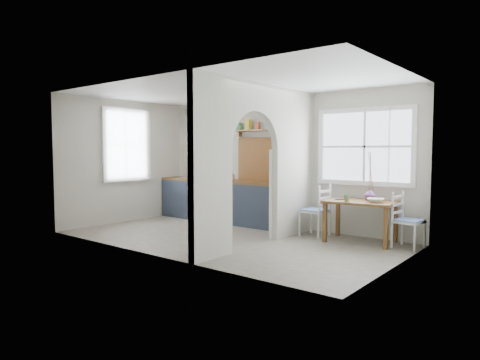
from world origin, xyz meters
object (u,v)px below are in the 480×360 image
Objects in this scene: vase at (370,194)px; dining_table at (360,221)px; chair_left at (315,210)px; kettle at (288,178)px; chair_right at (409,220)px.

dining_table is at bearing -118.08° from vase.
kettle reaches higher than chair_left.
dining_table is 0.77m from chair_right.
kettle is at bearing 171.97° from dining_table.
dining_table is 5.10× the size of kettle.
dining_table is at bearing 91.42° from chair_left.
chair_left reaches higher than vase.
dining_table is 0.49m from vase.
dining_table is at bearing -5.02° from kettle.
chair_left reaches higher than chair_right.
kettle is (-2.23, -0.00, 0.57)m from chair_right.
chair_right is at bearing 93.77° from chair_left.
chair_left is 1.06× the size of chair_right.
kettle reaches higher than chair_right.
vase is (1.55, 0.11, -0.21)m from kettle.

